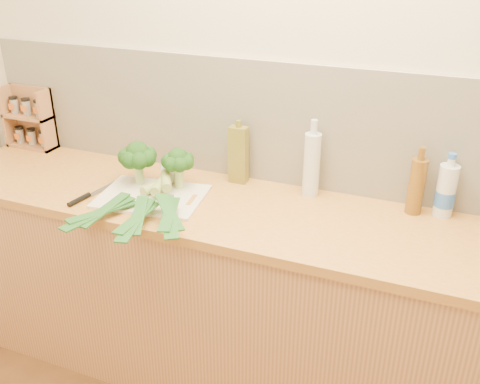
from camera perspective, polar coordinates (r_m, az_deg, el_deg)
The scene contains 14 objects.
room_shell at distance 2.29m, azimuth 7.11°, elevation 6.76°, with size 3.50×3.50×3.50m.
counter at distance 2.39m, azimuth 4.25°, elevation -11.99°, with size 3.20×0.62×0.90m.
chopping_board at distance 2.29m, azimuth -9.38°, elevation -0.49°, with size 0.43×0.32×0.01m, color beige.
broccoli_left at distance 2.36m, azimuth -10.87°, elevation 3.76°, with size 0.17×0.17×0.20m.
broccoli_right at distance 2.30m, azimuth -6.63°, elevation 3.26°, with size 0.14×0.14×0.18m.
leek_front at distance 2.26m, azimuth -10.65°, elevation -0.16°, with size 0.22×0.63×0.04m.
leek_mid at distance 2.20m, azimuth -9.24°, elevation -0.23°, with size 0.20×0.63×0.04m.
leek_back at distance 2.20m, azimuth -7.80°, elevation 0.32°, with size 0.38×0.59×0.04m.
chefs_knife at distance 2.35m, azimuth -16.16°, elevation -0.50°, with size 0.07×0.29×0.02m.
spice_rack at distance 2.99m, azimuth -21.39°, elevation 7.07°, with size 0.26×0.11×0.32m.
oil_tin at distance 2.37m, azimuth -0.17°, elevation 4.03°, with size 0.08×0.05×0.29m.
glass_bottle at distance 2.26m, azimuth 7.66°, elevation 3.01°, with size 0.07×0.07×0.33m.
amber_bottle at distance 2.21m, azimuth 18.32°, elevation 0.67°, with size 0.06×0.06×0.28m.
water_bottle at distance 2.24m, azimuth 21.09°, elevation -0.02°, with size 0.08×0.08×0.24m.
Camera 1 is at (0.54, -0.61, 1.91)m, focal length 40.00 mm.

